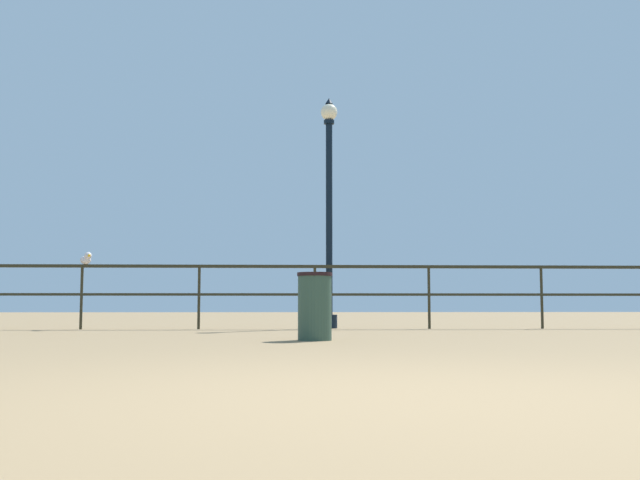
# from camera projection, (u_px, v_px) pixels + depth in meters

# --- Properties ---
(ground_plane) EXTENTS (60.00, 60.00, 0.00)m
(ground_plane) POSITION_uv_depth(u_px,v_px,m) (387.00, 399.00, 3.06)
(ground_plane) COLOR #91754F
(pier_railing) EXTENTS (21.93, 0.05, 1.01)m
(pier_railing) POSITION_uv_depth(u_px,v_px,m) (315.00, 282.00, 11.42)
(pier_railing) COLOR #2A2818
(pier_railing) RESTS_ON ground_plane
(lamppost_center) EXTENTS (0.28, 0.28, 3.81)m
(lamppost_center) POSITION_uv_depth(u_px,v_px,m) (329.00, 203.00, 11.84)
(lamppost_center) COLOR black
(lamppost_center) RESTS_ON ground_plane
(seagull_on_rail) EXTENTS (0.27, 0.36, 0.19)m
(seagull_on_rail) POSITION_uv_depth(u_px,v_px,m) (86.00, 259.00, 11.28)
(seagull_on_rail) COLOR silver
(seagull_on_rail) RESTS_ON pier_railing
(trash_bin) EXTENTS (0.39, 0.39, 0.74)m
(trash_bin) POSITION_uv_depth(u_px,v_px,m) (315.00, 306.00, 7.89)
(trash_bin) COLOR #2E4738
(trash_bin) RESTS_ON ground_plane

